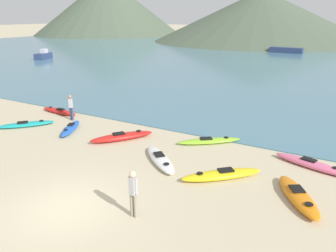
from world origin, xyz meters
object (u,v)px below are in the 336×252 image
kayak_on_sand_1 (222,175)px  person_near_waterline (71,106)px  kayak_on_sand_6 (209,141)px  moored_boat_1 (286,50)px  moored_boat_0 (43,55)px  kayak_on_sand_3 (312,164)px  kayak_on_sand_4 (71,128)px  kayak_on_sand_7 (26,124)px  person_near_foreground (133,191)px  kayak_on_sand_5 (160,159)px  kayak_on_sand_8 (59,111)px  kayak_on_sand_2 (298,196)px  kayak_on_sand_0 (122,137)px

kayak_on_sand_1 → person_near_waterline: person_near_waterline is taller
kayak_on_sand_6 → person_near_waterline: size_ratio=1.83×
kayak_on_sand_1 → moored_boat_1: moored_boat_1 is taller
kayak_on_sand_6 → moored_boat_0: size_ratio=0.91×
moored_boat_1 → person_near_waterline: bearing=-95.1°
kayak_on_sand_3 → kayak_on_sand_4: size_ratio=1.27×
kayak_on_sand_7 → person_near_foreground: bearing=-21.6°
person_near_foreground → person_near_waterline: bearing=145.1°
kayak_on_sand_7 → moored_boat_0: bearing=137.7°
kayak_on_sand_5 → kayak_on_sand_8: bearing=161.9°
kayak_on_sand_2 → person_near_foreground: (-4.49, -3.71, 0.77)m
kayak_on_sand_7 → moored_boat_0: moored_boat_0 is taller
kayak_on_sand_8 → person_near_waterline: (1.83, -0.65, 0.77)m
moored_boat_0 → kayak_on_sand_8: bearing=-38.6°
kayak_on_sand_4 → kayak_on_sand_5: 6.65m
kayak_on_sand_2 → moored_boat_1: 49.94m
kayak_on_sand_1 → kayak_on_sand_5: bearing=178.0°
kayak_on_sand_1 → moored_boat_0: bearing=148.6°
kayak_on_sand_5 → kayak_on_sand_3: bearing=24.6°
kayak_on_sand_1 → kayak_on_sand_2: 2.96m
kayak_on_sand_2 → moored_boat_1: moored_boat_1 is taller
kayak_on_sand_0 → person_near_foreground: size_ratio=1.91×
moored_boat_0 → kayak_on_sand_1: bearing=-31.4°
kayak_on_sand_3 → moored_boat_1: bearing=102.1°
kayak_on_sand_0 → person_near_foreground: person_near_foreground is taller
person_near_waterline → moored_boat_1: 46.29m
moored_boat_0 → person_near_waterline: bearing=-37.5°
kayak_on_sand_4 → moored_boat_0: (-26.94, 21.12, 0.40)m
kayak_on_sand_4 → kayak_on_sand_6: size_ratio=0.90×
kayak_on_sand_4 → moored_boat_0: bearing=141.9°
kayak_on_sand_3 → kayak_on_sand_4: bearing=-172.2°
kayak_on_sand_2 → kayak_on_sand_8: 16.13m
kayak_on_sand_1 → kayak_on_sand_3: 4.17m
moored_boat_1 → kayak_on_sand_3: bearing=-77.9°
kayak_on_sand_0 → moored_boat_0: bearing=145.6°
kayak_on_sand_0 → kayak_on_sand_5: (3.18, -1.37, -0.03)m
kayak_on_sand_5 → kayak_on_sand_1: bearing=-2.0°
kayak_on_sand_4 → person_near_foreground: size_ratio=1.60×
kayak_on_sand_1 → kayak_on_sand_3: bearing=43.0°
kayak_on_sand_0 → moored_boat_0: (-30.33, 20.78, 0.39)m
person_near_foreground → kayak_on_sand_7: bearing=158.4°
kayak_on_sand_0 → kayak_on_sand_7: size_ratio=1.09×
kayak_on_sand_7 → moored_boat_1: size_ratio=0.53×
kayak_on_sand_0 → person_near_waterline: 5.03m
kayak_on_sand_7 → moored_boat_1: moored_boat_1 is taller
kayak_on_sand_8 → kayak_on_sand_2: bearing=-12.6°
kayak_on_sand_5 → kayak_on_sand_0: bearing=156.6°
kayak_on_sand_4 → kayak_on_sand_7: kayak_on_sand_4 is taller
moored_boat_0 → moored_boat_1: (29.63, 26.52, -0.06)m
kayak_on_sand_0 → kayak_on_sand_2: 9.24m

